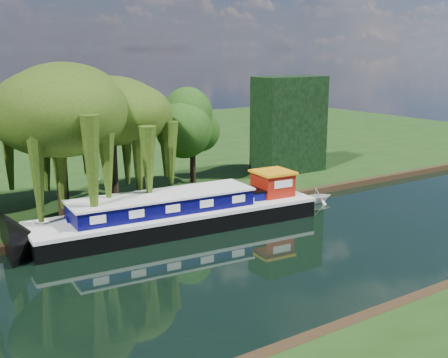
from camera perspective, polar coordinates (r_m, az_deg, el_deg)
ground at (r=27.06m, az=-5.26°, el=-10.14°), size 120.00×120.00×0.00m
far_bank at (r=58.07m, az=-21.70°, el=1.79°), size 120.00×52.00×0.45m
dutch_barge at (r=34.12m, az=-4.44°, el=-3.52°), size 17.98×5.45×3.74m
narrowboat at (r=34.85m, az=-3.32°, el=-3.52°), size 13.75×4.54×1.98m
white_cruiser at (r=40.60m, az=9.47°, el=-2.32°), size 2.48×2.27×1.11m
willow_left at (r=35.60m, az=-16.53°, el=6.54°), size 7.44×7.44×8.92m
willow_right at (r=36.68m, az=-11.48°, el=5.57°), size 6.27×6.27×7.64m
tree_far_right at (r=43.30m, az=-3.23°, el=5.34°), size 3.89×3.89×6.36m
conifer_hedge at (r=47.72m, az=6.62°, el=5.51°), size 6.00×3.00×8.00m
lamppost at (r=35.62m, az=-12.82°, el=-0.61°), size 0.36×0.36×2.56m
mooring_posts at (r=33.76m, az=-12.96°, el=-3.96°), size 19.16×0.16×1.00m
reeds_near at (r=25.62m, az=17.32°, el=-10.75°), size 33.70×1.50×1.10m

